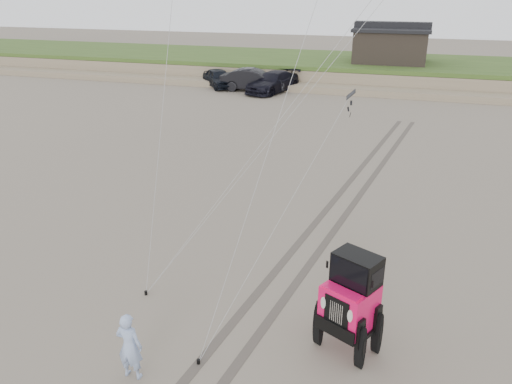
# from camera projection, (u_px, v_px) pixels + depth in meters

# --- Properties ---
(ground) EXTENTS (160.00, 160.00, 0.00)m
(ground) POSITION_uv_depth(u_px,v_px,m) (204.00, 332.00, 12.26)
(ground) COLOR #6B6054
(ground) RESTS_ON ground
(dune_ridge) EXTENTS (160.00, 14.25, 1.73)m
(dune_ridge) POSITION_uv_depth(u_px,v_px,m) (366.00, 70.00, 45.02)
(dune_ridge) COLOR #7A6B54
(dune_ridge) RESTS_ON ground
(cabin) EXTENTS (6.40, 5.40, 3.35)m
(cabin) POSITION_uv_depth(u_px,v_px,m) (391.00, 44.00, 43.10)
(cabin) COLOR black
(cabin) RESTS_ON dune_ridge
(truck_a) EXTENTS (4.25, 4.54, 1.51)m
(truck_a) POSITION_uv_depth(u_px,v_px,m) (219.00, 78.00, 41.66)
(truck_a) COLOR black
(truck_a) RESTS_ON ground
(truck_b) EXTENTS (5.43, 2.28, 1.75)m
(truck_b) POSITION_uv_depth(u_px,v_px,m) (254.00, 80.00, 40.24)
(truck_b) COLOR black
(truck_b) RESTS_ON ground
(truck_c) EXTENTS (3.84, 5.94, 1.60)m
(truck_c) POSITION_uv_depth(u_px,v_px,m) (273.00, 82.00, 39.70)
(truck_c) COLOR black
(truck_c) RESTS_ON ground
(jeep) EXTENTS (4.33, 5.67, 1.94)m
(jeep) POSITION_uv_depth(u_px,v_px,m) (349.00, 314.00, 11.35)
(jeep) COLOR #EE0D52
(jeep) RESTS_ON ground
(man) EXTENTS (0.59, 0.39, 1.60)m
(man) POSITION_uv_depth(u_px,v_px,m) (129.00, 346.00, 10.59)
(man) COLOR #87A1D0
(man) RESTS_ON ground
(stake_main) EXTENTS (0.08, 0.08, 0.12)m
(stake_main) POSITION_uv_depth(u_px,v_px,m) (146.00, 293.00, 13.73)
(stake_main) COLOR black
(stake_main) RESTS_ON ground
(stake_aux) EXTENTS (0.08, 0.08, 0.12)m
(stake_aux) POSITION_uv_depth(u_px,v_px,m) (198.00, 362.00, 11.21)
(stake_aux) COLOR black
(stake_aux) RESTS_ON ground
(tire_tracks) EXTENTS (5.22, 29.74, 0.01)m
(tire_tracks) POSITION_uv_depth(u_px,v_px,m) (336.00, 212.00, 18.77)
(tire_tracks) COLOR #4C443D
(tire_tracks) RESTS_ON ground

